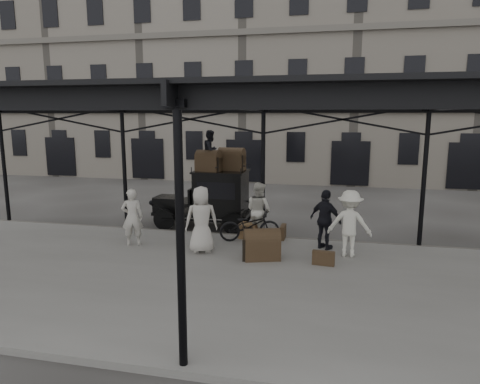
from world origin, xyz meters
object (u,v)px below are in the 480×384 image
Objects in this scene: bicycle at (250,225)px; porter_left at (132,217)px; steamer_trunk_platform at (262,246)px; steamer_trunk_roof_near at (209,162)px; porter_official at (326,220)px; taxi at (213,196)px.

porter_left is at bearing 91.42° from bicycle.
steamer_trunk_platform is (0.69, -1.66, -0.15)m from bicycle.
porter_left is at bearing -109.20° from steamer_trunk_roof_near.
steamer_trunk_platform is at bearing 69.89° from porter_official.
porter_official is (5.90, 0.90, 0.01)m from porter_left.
taxi is 2.63m from bicycle.
porter_official is 2.47m from bicycle.
steamer_trunk_roof_near reaches higher than bicycle.
bicycle is 3.07m from steamer_trunk_roof_near.
porter_left is 2.07× the size of steamer_trunk_roof_near.
steamer_trunk_roof_near is at bearing -141.82° from porter_left.
steamer_trunk_roof_near reaches higher than porter_left.
porter_left is 5.97m from porter_official.
porter_official is 4.90m from steamer_trunk_roof_near.
steamer_trunk_platform is at bearing -175.88° from bicycle.
bicycle is at bearing 177.59° from porter_left.
bicycle reaches higher than steamer_trunk_platform.
steamer_trunk_platform is at bearing -55.28° from taxi.
porter_left is at bearing 41.17° from porter_official.
taxi is 2.03× the size of porter_left.
porter_official is at bearing 166.62° from porter_left.
taxi is 1.32m from steamer_trunk_roof_near.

